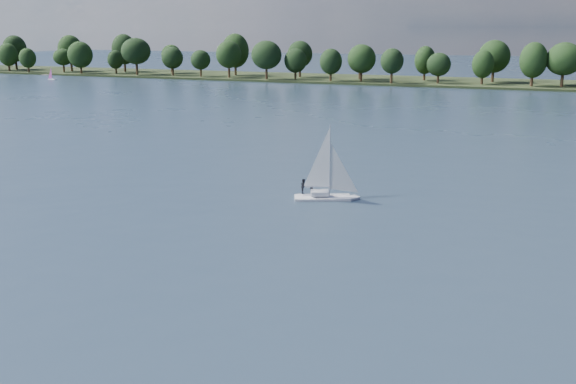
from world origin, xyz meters
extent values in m
plane|color=#233342|center=(0.00, 100.00, 0.00)|extent=(700.00, 700.00, 0.00)
cube|color=black|center=(0.00, 212.00, 0.00)|extent=(660.00, 40.00, 1.50)
cube|color=silver|center=(9.28, 44.56, 0.00)|extent=(7.09, 4.47, 0.81)
cube|color=silver|center=(9.28, 44.56, 0.81)|extent=(2.34, 1.91, 0.51)
cylinder|color=#B7B8BE|center=(9.28, 44.56, 4.61)|extent=(0.12, 0.12, 8.10)
imported|color=black|center=(7.68, 44.87, 1.42)|extent=(0.65, 0.75, 1.75)
imported|color=black|center=(6.86, 44.34, 1.42)|extent=(0.93, 1.04, 1.75)
cube|color=white|center=(-139.68, 173.17, 0.00)|extent=(3.15, 1.45, 0.49)
cylinder|color=silver|center=(-139.68, 173.17, 2.47)|extent=(0.09, 0.09, 4.38)
cube|color=#555759|center=(-158.38, 191.53, 0.00)|extent=(4.21, 2.47, 0.50)
camera|label=1|loc=(30.92, -23.77, 19.35)|focal=40.00mm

